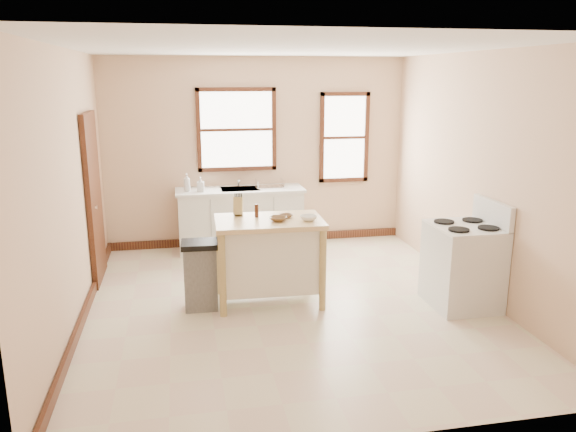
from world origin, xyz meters
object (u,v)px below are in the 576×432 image
object	(u,v)px
soap_bottle_a	(187,182)
gas_stove	(463,254)
pepper_grinder	(257,211)
trash_bin	(201,275)
bowl_b	(286,216)
kitchen_island	(269,261)
bowl_a	(278,219)
dish_rack	(270,184)
soap_bottle_b	(201,184)
bowl_c	(308,218)
knife_block	(238,207)

from	to	relation	value
soap_bottle_a	gas_stove	distance (m)	3.92
pepper_grinder	trash_bin	distance (m)	0.95
bowl_b	gas_stove	world-z (taller)	gas_stove
kitchen_island	pepper_grinder	size ratio (longest dim) A/B	7.94
soap_bottle_a	kitchen_island	size ratio (longest dim) A/B	0.21
pepper_grinder	trash_bin	bearing A→B (deg)	-165.84
soap_bottle_a	kitchen_island	xyz separation A→B (m)	(0.86, -2.03, -0.56)
bowl_a	trash_bin	size ratio (longest dim) A/B	0.25
pepper_grinder	bowl_a	world-z (taller)	pepper_grinder
soap_bottle_a	bowl_b	size ratio (longest dim) A/B	1.77
dish_rack	pepper_grinder	size ratio (longest dim) A/B	2.71
soap_bottle_b	bowl_c	world-z (taller)	soap_bottle_b
kitchen_island	soap_bottle_a	bearing A→B (deg)	114.84
bowl_c	trash_bin	size ratio (longest dim) A/B	0.24
soap_bottle_a	pepper_grinder	xyz separation A→B (m)	(0.74, -1.90, 0.00)
knife_block	bowl_a	bearing A→B (deg)	-26.47
dish_rack	gas_stove	world-z (taller)	gas_stove
pepper_grinder	dish_rack	bearing A→B (deg)	76.61
bowl_a	gas_stove	bearing A→B (deg)	-11.80
pepper_grinder	bowl_b	distance (m)	0.34
knife_block	soap_bottle_a	bearing A→B (deg)	120.69
soap_bottle_b	knife_block	world-z (taller)	knife_block
kitchen_island	bowl_a	bearing A→B (deg)	-44.31
bowl_b	gas_stove	distance (m)	2.02
knife_block	bowl_a	xyz separation A→B (m)	(0.40, -0.34, -0.08)
pepper_grinder	bowl_b	xyz separation A→B (m)	(0.32, -0.08, -0.06)
bowl_a	bowl_c	bearing A→B (deg)	-7.85
dish_rack	bowl_c	xyz separation A→B (m)	(0.07, -2.22, 0.03)
pepper_grinder	bowl_b	bearing A→B (deg)	-13.34
bowl_c	gas_stove	size ratio (longest dim) A/B	0.15
soap_bottle_a	pepper_grinder	size ratio (longest dim) A/B	1.69
soap_bottle_b	bowl_c	bearing A→B (deg)	-54.77
knife_block	bowl_b	size ratio (longest dim) A/B	1.40
soap_bottle_b	bowl_c	xyz separation A→B (m)	(1.08, -2.11, -0.02)
soap_bottle_a	gas_stove	size ratio (longest dim) A/B	0.21
kitchen_island	bowl_c	size ratio (longest dim) A/B	6.54
knife_block	bowl_c	distance (m)	0.83
pepper_grinder	trash_bin	size ratio (longest dim) A/B	0.19
bowl_b	bowl_c	distance (m)	0.28
bowl_c	trash_bin	xyz separation A→B (m)	(-1.19, 0.10, -0.62)
trash_bin	soap_bottle_b	bearing A→B (deg)	89.27
kitchen_island	trash_bin	xyz separation A→B (m)	(-0.78, -0.04, -0.10)
bowl_b	trash_bin	distance (m)	1.15
bowl_a	bowl_c	world-z (taller)	bowl_c
soap_bottle_a	soap_bottle_b	size ratio (longest dim) A/B	1.22
bowl_b	bowl_c	world-z (taller)	bowl_c
kitchen_island	bowl_c	bearing A→B (deg)	-16.18
dish_rack	gas_stove	bearing A→B (deg)	-41.32
bowl_a	trash_bin	bearing A→B (deg)	176.55
trash_bin	dish_rack	bearing A→B (deg)	64.53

